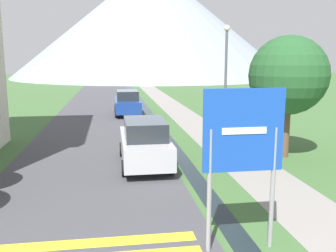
# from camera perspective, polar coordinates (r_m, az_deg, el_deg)

# --- Properties ---
(ground_plane) EXTENTS (160.00, 160.00, 0.00)m
(ground_plane) POSITION_cam_1_polar(r_m,az_deg,el_deg) (23.56, -4.54, 0.15)
(ground_plane) COLOR #3D6033
(road) EXTENTS (6.40, 60.00, 0.01)m
(road) POSITION_cam_1_polar(r_m,az_deg,el_deg) (33.41, -10.08, 3.02)
(road) COLOR #424247
(road) RESTS_ON ground_plane
(footpath) EXTENTS (2.20, 60.00, 0.01)m
(footpath) POSITION_cam_1_polar(r_m,az_deg,el_deg) (33.80, 0.32, 3.26)
(footpath) COLOR gray
(footpath) RESTS_ON ground_plane
(drainage_channel) EXTENTS (0.60, 60.00, 0.00)m
(drainage_channel) POSITION_cam_1_polar(r_m,az_deg,el_deg) (33.51, -3.74, 3.17)
(drainage_channel) COLOR black
(drainage_channel) RESTS_ON ground_plane
(mountain_distant) EXTENTS (61.30, 61.30, 24.70)m
(mountain_distant) POSITION_cam_1_polar(r_m,az_deg,el_deg) (87.28, -2.52, 15.66)
(mountain_distant) COLOR gray
(mountain_distant) RESTS_ON ground_plane
(road_sign) EXTENTS (1.74, 0.11, 3.53)m
(road_sign) POSITION_cam_1_polar(r_m,az_deg,el_deg) (7.98, 11.39, -3.04)
(road_sign) COLOR gray
(road_sign) RESTS_ON ground_plane
(parked_car_near) EXTENTS (1.87, 4.54, 1.82)m
(parked_car_near) POSITION_cam_1_polar(r_m,az_deg,el_deg) (14.59, -3.58, -2.48)
(parked_car_near) COLOR #B2B2B7
(parked_car_near) RESTS_ON ground_plane
(parked_car_far) EXTENTS (1.90, 4.55, 1.82)m
(parked_car_far) POSITION_cam_1_polar(r_m,az_deg,el_deg) (27.84, -6.20, 3.58)
(parked_car_far) COLOR navy
(parked_car_far) RESTS_ON ground_plane
(streetlamp) EXTENTS (0.28, 0.28, 5.63)m
(streetlamp) POSITION_cam_1_polar(r_m,az_deg,el_deg) (17.86, 8.78, 7.51)
(streetlamp) COLOR #515156
(streetlamp) RESTS_ON ground_plane
(tree_by_path) EXTENTS (3.25, 3.25, 5.07)m
(tree_by_path) POSITION_cam_1_polar(r_m,az_deg,el_deg) (16.26, 17.86, 7.31)
(tree_by_path) COLOR brown
(tree_by_path) RESTS_ON ground_plane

